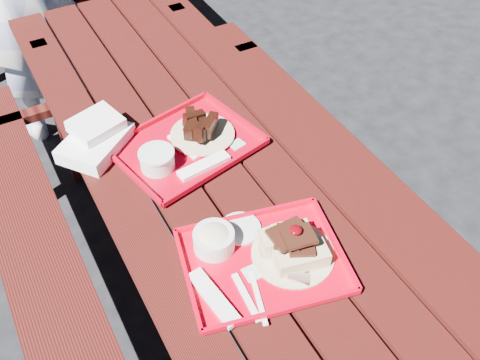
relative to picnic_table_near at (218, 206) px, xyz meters
The scene contains 5 objects.
ground 0.56m from the picnic_table_near, ahead, with size 60.00×60.00×0.00m, color black.
picnic_table_near is the anchor object (origin of this frame).
near_tray 0.43m from the picnic_table_near, 99.00° to the right, with size 0.47×0.40×0.13m.
far_tray 0.24m from the picnic_table_near, 116.46° to the left, with size 0.48×0.41×0.07m.
white_cloth 0.45m from the picnic_table_near, 138.50° to the left, with size 0.27×0.26×0.09m.
Camera 1 is at (-0.50, -1.06, 1.89)m, focal length 40.00 mm.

